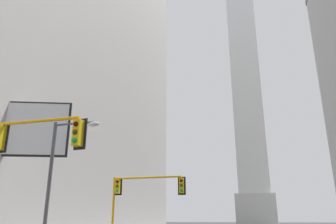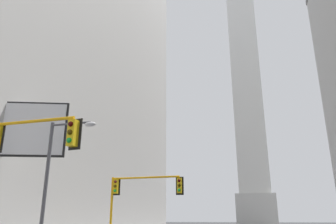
{
  "view_description": "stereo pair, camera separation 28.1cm",
  "coord_description": "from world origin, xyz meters",
  "px_view_note": "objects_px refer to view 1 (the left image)",
  "views": [
    {
      "loc": [
        1.43,
        -1.77,
        1.99
      ],
      "look_at": [
        -13.03,
        49.97,
        19.52
      ],
      "focal_mm": 35.0,
      "sensor_mm": 36.0,
      "label": 1
    },
    {
      "loc": [
        1.7,
        -1.7,
        1.99
      ],
      "look_at": [
        -13.03,
        49.97,
        19.52
      ],
      "focal_mm": 35.0,
      "sensor_mm": 36.0,
      "label": 2
    }
  ],
  "objects_px": {
    "traffic_light_mid_left": "(138,192)",
    "obelisk": "(245,74)",
    "traffic_light_near_left": "(20,153)",
    "billboard_sign": "(24,133)",
    "street_lamp": "(58,170)"
  },
  "relations": [
    {
      "from": "traffic_light_near_left",
      "to": "traffic_light_mid_left",
      "type": "bearing_deg",
      "value": 86.68
    },
    {
      "from": "obelisk",
      "to": "traffic_light_mid_left",
      "type": "height_order",
      "value": "obelisk"
    },
    {
      "from": "traffic_light_near_left",
      "to": "billboard_sign",
      "type": "height_order",
      "value": "billboard_sign"
    },
    {
      "from": "obelisk",
      "to": "traffic_light_mid_left",
      "type": "bearing_deg",
      "value": -98.41
    },
    {
      "from": "obelisk",
      "to": "traffic_light_near_left",
      "type": "height_order",
      "value": "obelisk"
    },
    {
      "from": "traffic_light_mid_left",
      "to": "traffic_light_near_left",
      "type": "relative_size",
      "value": 0.96
    },
    {
      "from": "obelisk",
      "to": "street_lamp",
      "type": "xyz_separation_m",
      "value": [
        -8.97,
        -59.82,
        -31.06
      ]
    },
    {
      "from": "obelisk",
      "to": "billboard_sign",
      "type": "distance_m",
      "value": 66.75
    },
    {
      "from": "traffic_light_mid_left",
      "to": "street_lamp",
      "type": "height_order",
      "value": "street_lamp"
    },
    {
      "from": "traffic_light_mid_left",
      "to": "obelisk",
      "type": "bearing_deg",
      "value": 81.59
    },
    {
      "from": "street_lamp",
      "to": "billboard_sign",
      "type": "relative_size",
      "value": 0.8
    },
    {
      "from": "obelisk",
      "to": "traffic_light_near_left",
      "type": "relative_size",
      "value": 12.21
    },
    {
      "from": "obelisk",
      "to": "traffic_light_near_left",
      "type": "bearing_deg",
      "value": -97.43
    },
    {
      "from": "traffic_light_mid_left",
      "to": "billboard_sign",
      "type": "xyz_separation_m",
      "value": [
        -4.48,
        -7.8,
        3.04
      ]
    },
    {
      "from": "traffic_light_mid_left",
      "to": "billboard_sign",
      "type": "bearing_deg",
      "value": -119.9
    }
  ]
}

